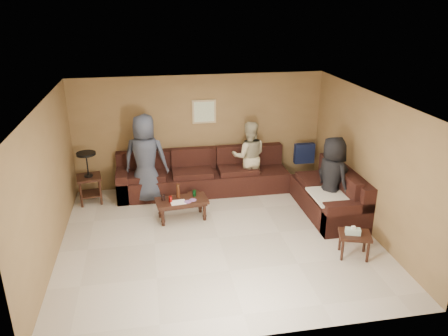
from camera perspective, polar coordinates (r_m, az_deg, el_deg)
name	(u,v)px	position (r m, az deg, el deg)	size (l,w,h in m)	color
room	(218,150)	(7.23, -0.77, 2.33)	(5.60, 5.50, 2.50)	beige
sectional_sofa	(245,185)	(9.25, 2.71, -2.17)	(4.65, 2.90, 0.97)	black
coffee_table	(182,202)	(8.45, -5.56, -4.47)	(1.03, 0.60, 0.69)	black
end_table_left	(89,177)	(9.42, -17.26, -1.09)	(0.55, 0.55, 1.10)	black
side_table_right	(354,236)	(7.55, 16.66, -8.57)	(0.61, 0.55, 0.56)	black
waste_bin	(195,199)	(9.08, -3.86, -4.00)	(0.22, 0.22, 0.27)	black
wall_art	(204,112)	(9.58, -2.61, 7.36)	(0.52, 0.04, 0.52)	tan
person_left	(146,159)	(9.10, -10.21, 1.21)	(0.91, 0.59, 1.87)	#333948
person_middle	(249,156)	(9.54, 3.28, 1.53)	(0.76, 0.59, 1.57)	#BBB18B
person_right	(332,178)	(8.53, 13.90, -1.32)	(0.80, 0.52, 1.64)	black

